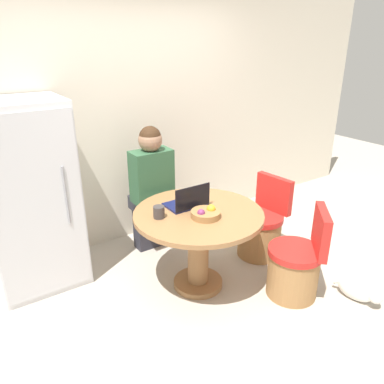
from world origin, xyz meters
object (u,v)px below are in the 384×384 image
(chair_right_side, at_px, (261,230))
(cat, at_px, (358,291))
(dining_table, at_px, (198,233))
(fruit_bowl, at_px, (206,213))
(person_seated, at_px, (150,184))
(refrigerator, at_px, (30,198))
(chair_near_right_corner, at_px, (296,267))
(laptop, at_px, (188,202))

(chair_right_side, height_order, cat, chair_right_side)
(dining_table, relative_size, cat, 2.55)
(cat, bearing_deg, dining_table, -140.96)
(dining_table, xyz_separation_m, fruit_bowl, (-0.00, -0.11, 0.23))
(dining_table, bearing_deg, fruit_bowl, -92.32)
(chair_right_side, relative_size, person_seated, 0.61)
(refrigerator, distance_m, cat, 2.95)
(refrigerator, relative_size, fruit_bowl, 6.79)
(chair_near_right_corner, bearing_deg, dining_table, -90.00)
(refrigerator, height_order, person_seated, refrigerator)
(refrigerator, height_order, cat, refrigerator)
(chair_right_side, distance_m, laptop, 1.01)
(dining_table, distance_m, laptop, 0.28)
(fruit_bowl, bearing_deg, cat, -39.24)
(cat, bearing_deg, chair_right_side, -178.57)
(chair_right_side, relative_size, cat, 1.89)
(chair_near_right_corner, height_order, fruit_bowl, fruit_bowl)
(refrigerator, relative_size, cat, 3.83)
(refrigerator, bearing_deg, chair_right_side, -21.79)
(laptop, bearing_deg, refrigerator, -33.21)
(chair_right_side, bearing_deg, dining_table, -90.00)
(laptop, bearing_deg, cat, 133.48)
(dining_table, bearing_deg, cat, -42.96)
(chair_near_right_corner, bearing_deg, cat, 89.08)
(chair_near_right_corner, distance_m, laptop, 1.10)
(chair_right_side, xyz_separation_m, laptop, (-0.87, 0.06, 0.51))
(cat, bearing_deg, refrigerator, -138.21)
(chair_right_side, height_order, chair_near_right_corner, same)
(person_seated, height_order, cat, person_seated)
(laptop, height_order, fruit_bowl, laptop)
(fruit_bowl, bearing_deg, dining_table, 87.68)
(chair_right_side, relative_size, fruit_bowl, 3.35)
(chair_near_right_corner, distance_m, person_seated, 1.59)
(chair_near_right_corner, bearing_deg, refrigerator, -86.84)
(person_seated, relative_size, laptop, 3.93)
(refrigerator, distance_m, fruit_bowl, 1.53)
(cat, bearing_deg, fruit_bowl, -137.24)
(chair_near_right_corner, relative_size, laptop, 2.40)
(chair_right_side, xyz_separation_m, cat, (0.17, -1.04, -0.18))
(refrigerator, xyz_separation_m, person_seated, (1.11, -0.11, -0.08))
(chair_right_side, bearing_deg, fruit_bowl, -82.65)
(chair_right_side, height_order, person_seated, person_seated)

